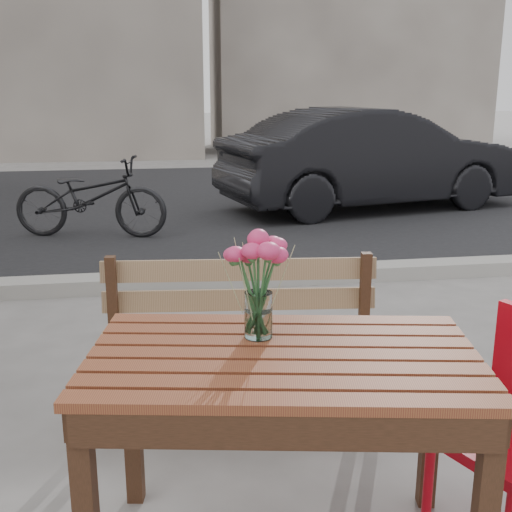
{
  "coord_description": "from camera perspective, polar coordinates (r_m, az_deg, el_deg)",
  "views": [
    {
      "loc": [
        -0.19,
        -2.01,
        1.58
      ],
      "look_at": [
        0.14,
        0.03,
        1.03
      ],
      "focal_mm": 45.0,
      "sensor_mm": 36.0,
      "label": 1
    }
  ],
  "objects": [
    {
      "name": "parked_car",
      "position": [
        8.71,
        10.24,
        8.49
      ],
      "size": [
        4.22,
        2.25,
        1.32
      ],
      "primitive_type": "imported",
      "rotation": [
        0.0,
        0.0,
        1.79
      ],
      "color": "black",
      "rests_on": "ground"
    },
    {
      "name": "main_vase",
      "position": [
        2.1,
        0.22,
        -1.36
      ],
      "size": [
        0.2,
        0.2,
        0.37
      ],
      "color": "white",
      "rests_on": "main_table"
    },
    {
      "name": "street",
      "position": [
        7.24,
        -7.5,
        2.31
      ],
      "size": [
        30.0,
        8.12,
        0.12
      ],
      "color": "black",
      "rests_on": "ground"
    },
    {
      "name": "main_bench",
      "position": [
        3.06,
        -1.38,
        -5.79
      ],
      "size": [
        1.37,
        0.53,
        0.83
      ],
      "rotation": [
        0.0,
        0.0,
        -0.1
      ],
      "color": "brown",
      "rests_on": "ground"
    },
    {
      "name": "main_table",
      "position": [
        2.1,
        2.42,
        -11.73
      ],
      "size": [
        1.35,
        0.93,
        0.76
      ],
      "rotation": [
        0.0,
        0.0,
        -0.18
      ],
      "color": "maroon",
      "rests_on": "ground"
    },
    {
      "name": "bicycle",
      "position": [
        7.14,
        -14.5,
        5.09
      ],
      "size": [
        1.74,
        0.92,
        0.87
      ],
      "primitive_type": "imported",
      "rotation": [
        0.0,
        0.0,
        1.35
      ],
      "color": "black",
      "rests_on": "ground"
    }
  ]
}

